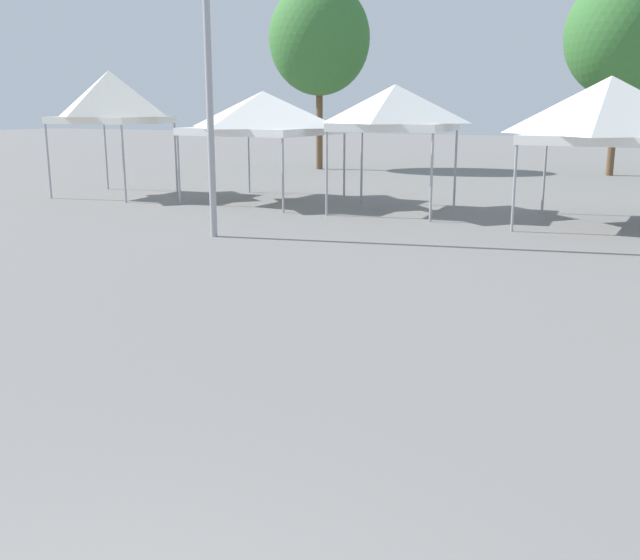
# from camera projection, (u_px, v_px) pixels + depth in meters

# --- Properties ---
(canopy_tent_right_of_center) EXTENTS (2.96, 2.96, 3.68)m
(canopy_tent_right_of_center) POSITION_uv_depth(u_px,v_px,m) (110.00, 97.00, 21.59)
(canopy_tent_right_of_center) COLOR #9E9EA3
(canopy_tent_right_of_center) RESTS_ON ground
(canopy_tent_center) EXTENTS (3.76, 3.76, 3.06)m
(canopy_tent_center) POSITION_uv_depth(u_px,v_px,m) (263.00, 113.00, 20.26)
(canopy_tent_center) COLOR #9E9EA3
(canopy_tent_center) RESTS_ON ground
(canopy_tent_far_left) EXTENTS (2.90, 2.90, 3.18)m
(canopy_tent_far_left) POSITION_uv_depth(u_px,v_px,m) (395.00, 108.00, 18.23)
(canopy_tent_far_left) COLOR #9E9EA3
(canopy_tent_far_left) RESTS_ON ground
(canopy_tent_far_right) EXTENTS (3.46, 3.46, 3.29)m
(canopy_tent_far_right) POSITION_uv_depth(u_px,v_px,m) (609.00, 110.00, 15.85)
(canopy_tent_far_right) COLOR #9E9EA3
(canopy_tent_far_right) RESTS_ON ground
(tree_behind_tents_center) EXTENTS (4.23, 4.23, 7.75)m
(tree_behind_tents_center) POSITION_uv_depth(u_px,v_px,m) (319.00, 39.00, 30.47)
(tree_behind_tents_center) COLOR brown
(tree_behind_tents_center) RESTS_ON ground
(tree_behind_tents_left) EXTENTS (4.24, 4.24, 7.61)m
(tree_behind_tents_left) POSITION_uv_depth(u_px,v_px,m) (622.00, 35.00, 27.55)
(tree_behind_tents_left) COLOR brown
(tree_behind_tents_left) RESTS_ON ground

